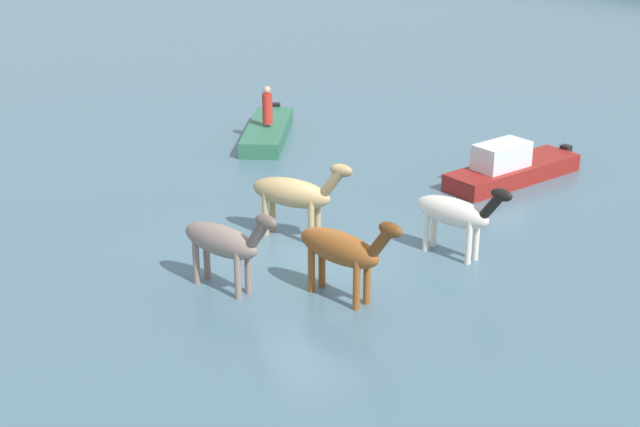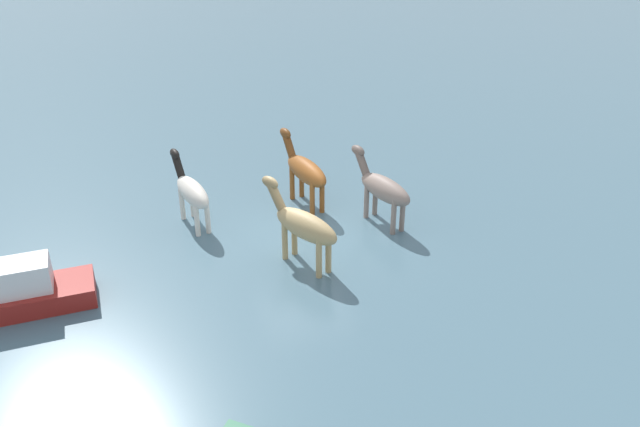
# 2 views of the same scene
# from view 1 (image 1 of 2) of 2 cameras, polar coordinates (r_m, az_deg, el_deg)

# --- Properties ---
(ground_plane) EXTENTS (170.36, 170.36, 0.00)m
(ground_plane) POSITION_cam_1_polar(r_m,az_deg,el_deg) (21.03, -0.30, -2.88)
(ground_plane) COLOR #476675
(horse_mid_herd) EXTENTS (2.51, 1.18, 1.96)m
(horse_mid_herd) POSITION_cam_1_polar(r_m,az_deg,el_deg) (19.38, -5.88, -1.73)
(horse_mid_herd) COLOR gray
(horse_mid_herd) RESTS_ON ground_plane
(horse_lead) EXTENTS (2.44, 1.03, 1.89)m
(horse_lead) POSITION_cam_1_polar(r_m,az_deg,el_deg) (21.09, 8.27, 0.03)
(horse_lead) COLOR silver
(horse_lead) RESTS_ON ground_plane
(horse_chestnut_trailing) EXTENTS (2.49, 1.62, 2.04)m
(horse_chestnut_trailing) POSITION_cam_1_polar(r_m,az_deg,el_deg) (21.81, -1.56, 1.22)
(horse_chestnut_trailing) COLOR tan
(horse_chestnut_trailing) RESTS_ON ground_plane
(horse_rear_stallion) EXTENTS (2.61, 1.08, 2.02)m
(horse_rear_stallion) POSITION_cam_1_polar(r_m,az_deg,el_deg) (18.86, 1.38, -2.19)
(horse_rear_stallion) COLOR brown
(horse_rear_stallion) RESTS_ON ground_plane
(boat_launch_far) EXTENTS (4.07, 3.58, 0.73)m
(boat_launch_far) POSITION_cam_1_polar(r_m,az_deg,el_deg) (29.77, -3.22, 4.88)
(boat_launch_far) COLOR #2D6B4C
(boat_launch_far) RESTS_ON ground_plane
(boat_motor_center) EXTENTS (1.50, 4.60, 1.33)m
(boat_motor_center) POSITION_cam_1_polar(r_m,az_deg,el_deg) (26.40, 11.56, 2.59)
(boat_motor_center) COLOR maroon
(boat_motor_center) RESTS_ON ground_plane
(person_helmsman_aft) EXTENTS (0.32, 0.32, 1.19)m
(person_helmsman_aft) POSITION_cam_1_polar(r_m,az_deg,el_deg) (29.27, -3.23, 6.55)
(person_helmsman_aft) COLOR red
(person_helmsman_aft) RESTS_ON boat_launch_far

